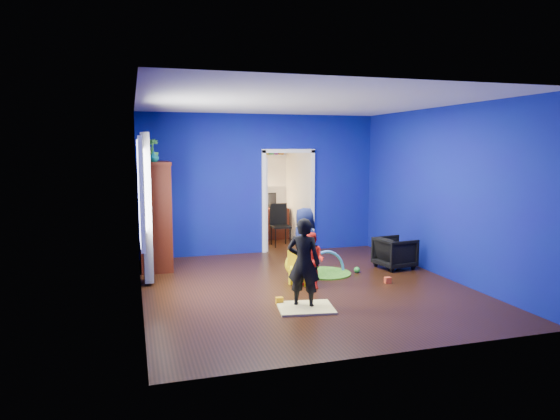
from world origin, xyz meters
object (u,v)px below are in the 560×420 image
object	(u,v)px
toddler_red	(312,260)
tv_armoire	(155,215)
child_black	(304,263)
kid_chair	(298,270)
armchair	(395,253)
crt_tv	(157,213)
play_mat	(325,273)
child_navy	(304,244)
folding_chair	(281,226)
study_desk	(269,223)
hopper_ball	(297,265)
vase	(154,157)

from	to	relation	value
toddler_red	tv_armoire	bearing A→B (deg)	-174.27
child_black	kid_chair	world-z (taller)	child_black
armchair	crt_tv	bearing A→B (deg)	63.81
tv_armoire	play_mat	bearing A→B (deg)	-25.79
tv_armoire	crt_tv	world-z (taller)	tv_armoire
play_mat	armchair	bearing A→B (deg)	1.36
child_navy	kid_chair	distance (m)	0.51
toddler_red	child_black	bearing A→B (deg)	-68.22
armchair	folding_chair	bearing A→B (deg)	20.04
child_navy	tv_armoire	bearing A→B (deg)	44.95
child_navy	study_desk	size ratio (longest dim) A/B	1.39
folding_chair	hopper_ball	bearing A→B (deg)	-100.84
play_mat	tv_armoire	bearing A→B (deg)	154.21
child_navy	hopper_ball	distance (m)	0.48
armchair	child_black	world-z (taller)	child_black
child_black	study_desk	xyz separation A→B (m)	(0.95, 5.22, -0.25)
crt_tv	study_desk	size ratio (longest dim) A/B	0.80
tv_armoire	hopper_ball	distance (m)	2.79
study_desk	tv_armoire	bearing A→B (deg)	-141.44
tv_armoire	child_black	bearing A→B (deg)	-58.16
child_navy	kid_chair	world-z (taller)	child_navy
child_black	kid_chair	xyz separation A→B (m)	(0.28, 1.05, -0.38)
child_black	vase	distance (m)	3.56
armchair	tv_armoire	size ratio (longest dim) A/B	0.32
hopper_ball	folding_chair	size ratio (longest dim) A/B	0.45
crt_tv	study_desk	distance (m)	3.61
armchair	vase	world-z (taller)	vase
vase	play_mat	distance (m)	3.65
tv_armoire	play_mat	xyz separation A→B (m)	(2.83, -1.37, -0.97)
hopper_ball	play_mat	xyz separation A→B (m)	(0.54, 0.02, -0.19)
toddler_red	folding_chair	world-z (taller)	folding_chair
child_navy	crt_tv	distance (m)	2.86
armchair	child_black	size ratio (longest dim) A/B	0.51
hopper_ball	kid_chair	bearing A→B (deg)	-105.65
tv_armoire	crt_tv	xyz separation A→B (m)	(0.04, 0.00, 0.04)
vase	crt_tv	size ratio (longest dim) A/B	0.27
armchair	vase	bearing A→B (deg)	67.74
vase	child_black	bearing A→B (deg)	-55.39
vase	hopper_ball	xyz separation A→B (m)	(2.29, -1.09, -1.85)
child_black	child_navy	distance (m)	1.44
toddler_red	play_mat	distance (m)	1.04
toddler_red	hopper_ball	xyz separation A→B (m)	(0.00, 0.75, -0.24)
toddler_red	study_desk	distance (m)	4.40
armchair	crt_tv	world-z (taller)	crt_tv
tv_armoire	study_desk	distance (m)	3.63
toddler_red	folding_chair	size ratio (longest dim) A/B	0.97
vase	play_mat	size ratio (longest dim) A/B	0.21
armchair	toddler_red	bearing A→B (deg)	104.05
vase	child_navy	bearing A→B (deg)	-29.73
child_navy	kid_chair	size ratio (longest dim) A/B	2.44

